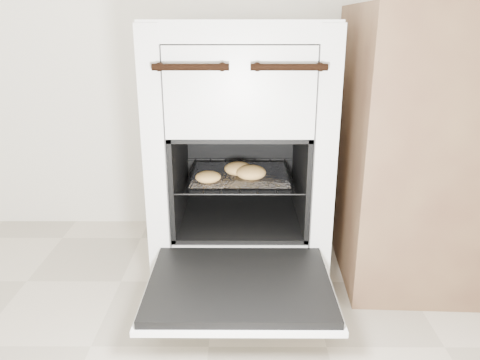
{
  "coord_description": "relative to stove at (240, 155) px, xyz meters",
  "views": [
    {
      "loc": [
        0.09,
        -0.4,
        0.88
      ],
      "look_at": [
        0.09,
        1.05,
        0.38
      ],
      "focal_mm": 35.0,
      "sensor_mm": 36.0,
      "label": 1
    }
  ],
  "objects": [
    {
      "name": "stove",
      "position": [
        0.0,
        0.0,
        0.0
      ],
      "size": [
        0.57,
        0.63,
        0.87
      ],
      "color": "silver",
      "rests_on": "ground"
    },
    {
      "name": "oven_rack",
      "position": [
        -0.0,
        -0.06,
        -0.06
      ],
      "size": [
        0.41,
        0.4,
        0.01
      ],
      "color": "black",
      "rests_on": "stove"
    },
    {
      "name": "oven_door",
      "position": [
        0.0,
        -0.48,
        -0.24
      ],
      "size": [
        0.51,
        0.4,
        0.04
      ],
      "color": "black",
      "rests_on": "stove"
    },
    {
      "name": "baked_rolls",
      "position": [
        -0.01,
        -0.12,
        -0.03
      ],
      "size": [
        0.25,
        0.2,
        0.04
      ],
      "color": "#E0A459",
      "rests_on": "foil_sheet"
    },
    {
      "name": "foil_sheet",
      "position": [
        0.0,
        -0.08,
        -0.05
      ],
      "size": [
        0.32,
        0.28,
        0.01
      ],
      "primitive_type": "cube",
      "color": "silver",
      "rests_on": "oven_rack"
    }
  ]
}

